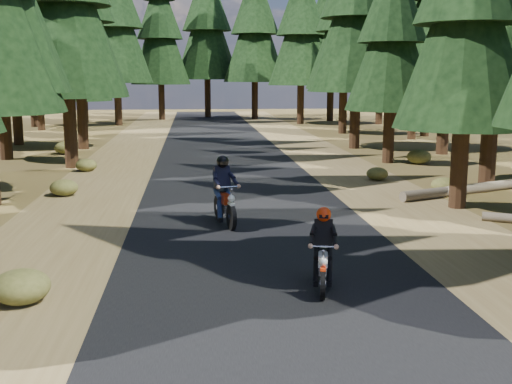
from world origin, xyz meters
TOP-DOWN VIEW (x-y plane):
  - ground at (0.00, 0.00)m, footprint 120.00×120.00m
  - road at (0.00, 5.00)m, footprint 6.00×100.00m
  - shoulder_l at (-4.60, 5.00)m, footprint 3.20×100.00m
  - shoulder_r at (4.60, 5.00)m, footprint 3.20×100.00m
  - log_near at (7.40, 6.57)m, footprint 5.39×2.60m
  - understory_shrubs at (1.32, 6.14)m, footprint 16.72×29.68m
  - rider_lead at (0.81, -2.14)m, footprint 0.79×1.68m
  - rider_follow at (-0.64, 2.99)m, footprint 0.97×2.02m

SIDE VIEW (x-z plane):
  - ground at x=0.00m, z-range 0.00..0.00m
  - shoulder_l at x=-4.60m, z-range 0.00..0.01m
  - shoulder_r at x=4.60m, z-range 0.00..0.01m
  - road at x=0.00m, z-range 0.00..0.01m
  - log_near at x=7.40m, z-range 0.00..0.32m
  - understory_shrubs at x=1.32m, z-range -0.03..0.58m
  - rider_lead at x=0.81m, z-range -0.23..1.21m
  - rider_follow at x=-0.64m, z-range -0.28..1.45m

